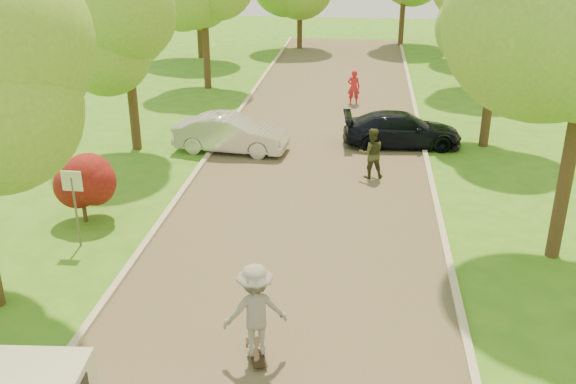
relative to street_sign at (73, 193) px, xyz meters
The scene contains 14 objects.
ground 7.22m from the street_sign, 34.59° to the right, with size 100.00×100.00×0.00m, color #36731B.
road 7.22m from the street_sign, 34.59° to the left, with size 8.00×60.00×0.01m, color #4C4438.
curb_left 4.62m from the street_sign, 66.37° to the left, with size 0.18×60.00×0.12m, color #B2AD9E.
curb_right 10.74m from the street_sign, 22.10° to the left, with size 0.18×60.00×0.12m, color #B2AD9E.
street_sign is the anchor object (origin of this frame).
red_shrub 1.65m from the street_sign, 108.43° to the left, with size 1.70×1.70×1.95m.
tree_l_midb 8.61m from the street_sign, 97.22° to the left, with size 4.30×4.20×6.62m.
tree_r_midb 16.27m from the street_sign, 38.90° to the left, with size 4.51×4.40×7.01m.
silver_sedan 8.57m from the street_sign, 72.95° to the left, with size 1.50×4.30×1.42m, color silver.
dark_sedan 13.19m from the street_sign, 46.92° to the left, with size 1.86×4.58×1.33m, color black.
longboard 7.12m from the street_sign, 37.03° to the right, with size 0.60×1.05×0.12m.
skateboarder 6.98m from the street_sign, 37.03° to the right, with size 1.27×0.73×1.97m, color gray.
person_striped 17.14m from the street_sign, 66.12° to the left, with size 0.60×0.39×1.65m, color red.
person_olive 9.90m from the street_sign, 37.82° to the left, with size 0.86×0.67×1.76m, color #363821.
Camera 1 is at (1.70, -10.70, 8.14)m, focal length 40.00 mm.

